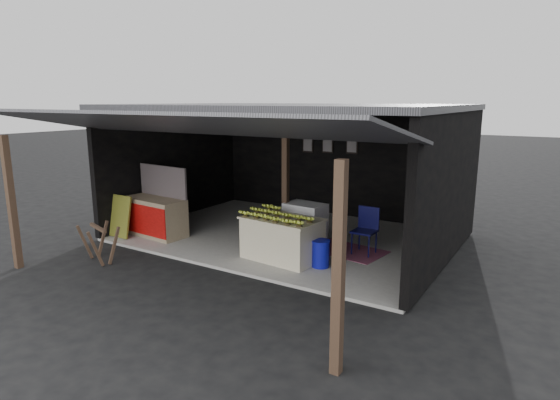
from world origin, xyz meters
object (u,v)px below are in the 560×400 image
Objects in this scene: neighbor_stall at (155,215)px; sawhorse at (99,240)px; white_crate at (305,225)px; plastic_chair at (366,226)px; water_barrel at (321,254)px; banana_table at (282,238)px.

neighbor_stall reaches higher than sawhorse.
plastic_chair is at bearing 16.61° from white_crate.
water_barrel is at bearing 5.88° from neighbor_stall.
neighbor_stall is 1.81m from sawhorse.
banana_table is 0.86m from water_barrel.
neighbor_stall is at bearing 118.18° from sawhorse.
water_barrel is (3.86, 1.90, -0.16)m from sawhorse.
plastic_chair reaches higher than white_crate.
sawhorse is 0.85× the size of plastic_chair.
water_barrel is at bearing -42.58° from white_crate.
white_crate is at bearing 131.98° from water_barrel.
neighbor_stall is at bearing -178.36° from water_barrel.
water_barrel is 1.33m from plastic_chair.
sawhorse is at bearing -130.71° from white_crate.
banana_table is at bearing -133.81° from plastic_chair.
plastic_chair reaches higher than sawhorse.
water_barrel is at bearing 43.63° from sawhorse.
plastic_chair is (4.60, 1.34, 0.08)m from neighbor_stall.
water_barrel is (0.87, -0.97, -0.22)m from white_crate.
plastic_chair is at bearing 53.65° from sawhorse.
banana_table is at bearing -179.86° from water_barrel.
white_crate reaches higher than water_barrel.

